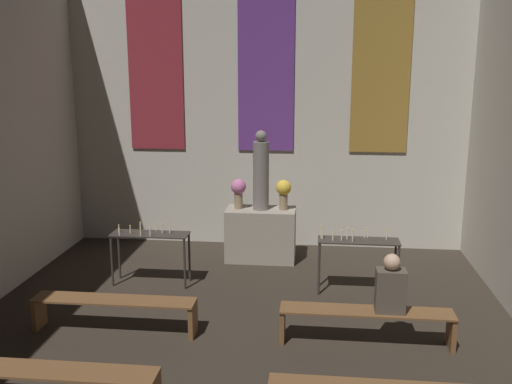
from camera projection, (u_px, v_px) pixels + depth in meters
The scene contains 11 objects.
wall_back at pixel (266, 93), 10.55m from camera, with size 7.62×0.16×5.76m.
altar at pixel (261, 234), 10.14m from camera, with size 1.22×0.64×0.93m.
statue at pixel (261, 173), 9.89m from camera, with size 0.28×0.28×1.39m.
flower_vase_left at pixel (238, 190), 10.00m from camera, with size 0.27×0.27×0.53m.
flower_vase_right at pixel (284, 191), 9.92m from camera, with size 0.27×0.27×0.53m.
candle_rack_left at pixel (150, 241), 8.95m from camera, with size 1.22×0.39×1.02m.
candle_rack_right at pixel (358, 248), 8.62m from camera, with size 1.22×0.39×1.03m.
pew_third_left at pixel (53, 380), 5.69m from camera, with size 2.13×0.36×0.45m.
pew_back_left at pixel (114, 307), 7.40m from camera, with size 2.13×0.36×0.45m.
pew_back_right at pixel (366, 319), 7.06m from camera, with size 2.13×0.36×0.45m.
person_seated at pixel (391, 286), 6.94m from camera, with size 0.36×0.24×0.74m.
Camera 1 is at (0.96, 0.36, 3.41)m, focal length 40.00 mm.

